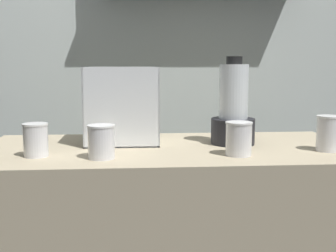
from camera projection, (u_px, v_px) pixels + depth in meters
name	position (u px, v px, depth m)	size (l,w,h in m)	color
back_wall_unit	(158.00, 54.00, 2.30)	(2.60, 0.24, 2.50)	silver
carrot_display_bin	(123.00, 119.00, 1.65)	(0.28, 0.21, 0.30)	white
blender_pitcher	(233.00, 112.00, 1.64)	(0.17, 0.17, 0.34)	black
juice_cup_pomegranate_far_left	(36.00, 142.00, 1.42)	(0.09, 0.09, 0.11)	white
juice_cup_beet_left	(101.00, 144.00, 1.39)	(0.09, 0.09, 0.11)	white
juice_cup_mango_middle	(239.00, 140.00, 1.44)	(0.09, 0.09, 0.12)	white
juice_cup_beet_right	(328.00, 136.00, 1.51)	(0.09, 0.09, 0.13)	white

